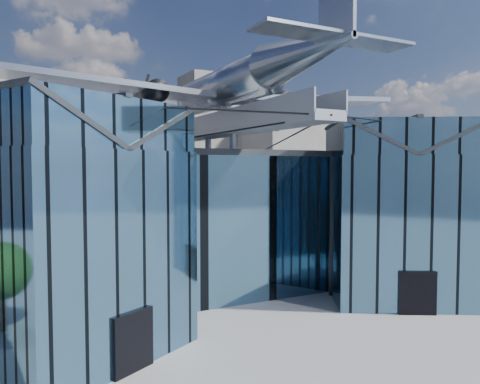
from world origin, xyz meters
name	(u,v)px	position (x,y,z in m)	size (l,w,h in m)	color
ground_plane	(255,314)	(0.00, 0.00, 0.00)	(120.00, 120.00, 0.00)	gray
museum	(215,213)	(0.00, 5.82, 5.54)	(32.88, 24.50, 17.60)	#456E8E
bg_towers	(106,159)	(1.45, 50.49, 10.01)	(77.00, 24.50, 26.00)	slate
tree_plaza_e	(430,227)	(17.29, 2.24, 3.92)	(3.71, 3.71, 5.79)	#392716
tree_side_e	(403,209)	(26.47, 13.72, 4.08)	(5.05, 5.05, 6.03)	#392716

